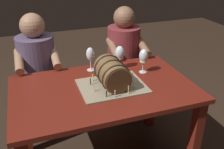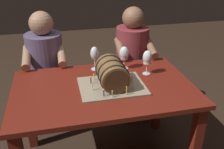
% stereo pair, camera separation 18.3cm
% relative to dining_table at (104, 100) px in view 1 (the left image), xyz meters
% --- Properties ---
extents(dining_table, '(1.32, 0.83, 0.74)m').
position_rel_dining_table_xyz_m(dining_table, '(0.00, 0.00, 0.00)').
color(dining_table, maroon).
rests_on(dining_table, ground).
extents(barrel_cake, '(0.47, 0.37, 0.22)m').
position_rel_dining_table_xyz_m(barrel_cake, '(0.06, -0.02, 0.21)').
color(barrel_cake, gray).
rests_on(barrel_cake, dining_table).
extents(wine_glass_rose, '(0.08, 0.08, 0.20)m').
position_rel_dining_table_xyz_m(wine_glass_rose, '(0.23, 0.27, 0.24)').
color(wine_glass_rose, white).
rests_on(wine_glass_rose, dining_table).
extents(wine_glass_white, '(0.07, 0.07, 0.20)m').
position_rel_dining_table_xyz_m(wine_glass_white, '(0.38, 0.13, 0.25)').
color(wine_glass_white, white).
rests_on(wine_glass_white, dining_table).
extents(wine_glass_empty, '(0.07, 0.07, 0.20)m').
position_rel_dining_table_xyz_m(wine_glass_empty, '(-0.01, 0.31, 0.25)').
color(wine_glass_empty, white).
rests_on(wine_glass_empty, dining_table).
extents(person_seated_left, '(0.37, 0.45, 1.17)m').
position_rel_dining_table_xyz_m(person_seated_left, '(-0.42, 0.64, -0.09)').
color(person_seated_left, '#372D40').
rests_on(person_seated_left, ground).
extents(person_seated_right, '(0.37, 0.47, 1.17)m').
position_rel_dining_table_xyz_m(person_seated_right, '(0.42, 0.64, -0.09)').
color(person_seated_right, '#4C1B1E').
rests_on(person_seated_right, ground).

